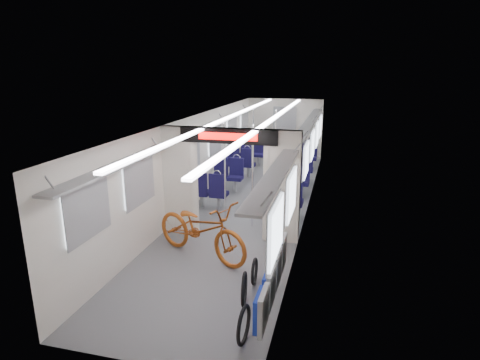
% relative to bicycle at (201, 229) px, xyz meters
% --- Properties ---
extents(carriage, '(12.00, 12.02, 2.31)m').
position_rel_bicycle_xyz_m(carriage, '(0.25, 2.84, 0.94)').
color(carriage, '#515456').
rests_on(carriage, ground).
extents(bicycle, '(2.27, 1.54, 1.13)m').
position_rel_bicycle_xyz_m(bicycle, '(0.00, 0.00, 0.00)').
color(bicycle, '#9E4B17').
rests_on(bicycle, ground).
extents(flip_bench, '(0.12, 2.12, 0.53)m').
position_rel_bicycle_xyz_m(flip_bench, '(1.60, -1.48, 0.02)').
color(flip_bench, gray).
rests_on(flip_bench, carriage).
extents(bike_hoop_a, '(0.08, 0.53, 0.53)m').
position_rel_bicycle_xyz_m(bike_hoop_a, '(1.36, -2.22, -0.32)').
color(bike_hoop_a, black).
rests_on(bike_hoop_a, ground).
extents(bike_hoop_b, '(0.12, 0.53, 0.53)m').
position_rel_bicycle_xyz_m(bike_hoop_b, '(1.16, -1.37, -0.32)').
color(bike_hoop_b, black).
rests_on(bike_hoop_b, ground).
extents(bike_hoop_c, '(0.07, 0.45, 0.45)m').
position_rel_bicycle_xyz_m(bike_hoop_c, '(1.18, -0.73, -0.36)').
color(bike_hoop_c, black).
rests_on(bike_hoop_c, ground).
extents(seat_bay_near_left, '(0.88, 1.95, 1.06)m').
position_rel_bicycle_xyz_m(seat_bay_near_left, '(-0.69, 3.37, -0.04)').
color(seat_bay_near_left, '#0F0B33').
rests_on(seat_bay_near_left, ground).
extents(seat_bay_near_right, '(0.93, 2.18, 1.13)m').
position_rel_bicycle_xyz_m(seat_bay_near_right, '(1.18, 3.28, -0.01)').
color(seat_bay_near_right, '#0F0B33').
rests_on(seat_bay_near_right, ground).
extents(seat_bay_far_left, '(0.89, 1.98, 1.07)m').
position_rel_bicycle_xyz_m(seat_bay_far_left, '(-0.69, 6.61, -0.03)').
color(seat_bay_far_left, '#0F0B33').
rests_on(seat_bay_far_left, ground).
extents(seat_bay_far_right, '(0.92, 2.13, 1.12)m').
position_rel_bicycle_xyz_m(seat_bay_far_right, '(1.18, 6.47, -0.01)').
color(seat_bay_far_right, '#0F0B33').
rests_on(seat_bay_far_right, ground).
extents(stanchion_near_left, '(0.04, 0.04, 2.30)m').
position_rel_bicycle_xyz_m(stanchion_near_left, '(-0.07, 1.86, 0.59)').
color(stanchion_near_left, silver).
rests_on(stanchion_near_left, ground).
extents(stanchion_near_right, '(0.04, 0.04, 2.30)m').
position_rel_bicycle_xyz_m(stanchion_near_right, '(0.60, 1.69, 0.59)').
color(stanchion_near_right, silver).
rests_on(stanchion_near_right, ground).
extents(stanchion_far_left, '(0.04, 0.04, 2.30)m').
position_rel_bicycle_xyz_m(stanchion_far_left, '(-0.14, 5.11, 0.59)').
color(stanchion_far_left, silver).
rests_on(stanchion_far_left, ground).
extents(stanchion_far_right, '(0.04, 0.04, 2.30)m').
position_rel_bicycle_xyz_m(stanchion_far_right, '(0.58, 4.78, 0.59)').
color(stanchion_far_right, silver).
rests_on(stanchion_far_right, ground).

